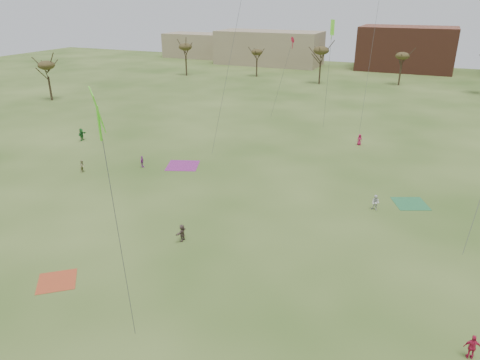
% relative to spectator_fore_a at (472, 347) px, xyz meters
% --- Properties ---
extents(ground, '(260.00, 260.00, 0.00)m').
position_rel_spectator_fore_a_xyz_m(ground, '(-18.09, -4.43, -0.82)').
color(ground, '#2E4C17').
rests_on(ground, ground).
extents(spectator_fore_a, '(1.02, 0.59, 1.64)m').
position_rel_spectator_fore_a_xyz_m(spectator_fore_a, '(0.00, 0.00, 0.00)').
color(spectator_fore_a, '#C6214A').
rests_on(spectator_fore_a, ground).
extents(spectator_fore_b, '(0.65, 0.79, 1.49)m').
position_rel_spectator_fore_a_xyz_m(spectator_fore_b, '(-41.91, 14.46, -0.08)').
color(spectator_fore_b, '#989060').
rests_on(spectator_fore_b, ground).
extents(spectator_fore_c, '(0.50, 1.46, 1.56)m').
position_rel_spectator_fore_a_xyz_m(spectator_fore_c, '(-22.48, 5.03, -0.04)').
color(spectator_fore_c, brown).
rests_on(spectator_fore_c, ground).
extents(spectator_mid_d, '(0.57, 0.93, 1.48)m').
position_rel_spectator_fore_a_xyz_m(spectator_mid_d, '(-36.24, 18.67, -0.08)').
color(spectator_mid_d, '#AA47A8').
rests_on(spectator_mid_d, ground).
extents(spectator_mid_e, '(0.93, 0.82, 1.60)m').
position_rel_spectator_fore_a_xyz_m(spectator_mid_e, '(-7.90, 17.91, -0.02)').
color(spectator_mid_e, silver).
rests_on(spectator_mid_e, ground).
extents(flyer_far_a, '(0.73, 1.75, 1.83)m').
position_rel_spectator_fore_a_xyz_m(flyer_far_a, '(-50.94, 24.39, 0.09)').
color(flyer_far_a, '#246E2A').
rests_on(flyer_far_a, ground).
extents(flyer_far_b, '(0.92, 0.84, 1.59)m').
position_rel_spectator_fore_a_xyz_m(flyer_far_b, '(-12.92, 38.61, -0.03)').
color(flyer_far_b, '#A91D49').
rests_on(flyer_far_b, ground).
extents(blanket_red, '(3.84, 3.84, 0.03)m').
position_rel_spectator_fore_a_xyz_m(blanket_red, '(-28.06, -3.94, -0.82)').
color(blanket_red, '#C84D28').
rests_on(blanket_red, ground).
extents(blanket_plum, '(4.93, 4.93, 0.03)m').
position_rel_spectator_fore_a_xyz_m(blanket_plum, '(-31.90, 21.14, -0.82)').
color(blanket_plum, '#922D83').
rests_on(blanket_plum, ground).
extents(blanket_olive, '(4.19, 4.19, 0.03)m').
position_rel_spectator_fore_a_xyz_m(blanket_olive, '(-4.72, 20.87, -0.82)').
color(blanket_olive, '#2D7D48').
rests_on(blanket_olive, ground).
extents(tree_line, '(117.44, 49.32, 8.91)m').
position_rel_spectator_fore_a_xyz_m(tree_line, '(-20.94, 74.69, 6.27)').
color(tree_line, '#3A2B1E').
rests_on(tree_line, ground).
extents(building_tan, '(32.00, 14.00, 10.00)m').
position_rel_spectator_fore_a_xyz_m(building_tan, '(-53.09, 110.57, 4.18)').
color(building_tan, '#937F60').
rests_on(building_tan, ground).
extents(building_brick, '(26.00, 16.00, 12.00)m').
position_rel_spectator_fore_a_xyz_m(building_brick, '(-13.09, 115.57, 5.18)').
color(building_brick, brown).
rests_on(building_brick, ground).
extents(building_tan_west, '(20.00, 12.00, 8.00)m').
position_rel_spectator_fore_a_xyz_m(building_tan_west, '(-83.09, 117.57, 3.18)').
color(building_tan_west, '#937F60').
rests_on(building_tan_west, ground).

